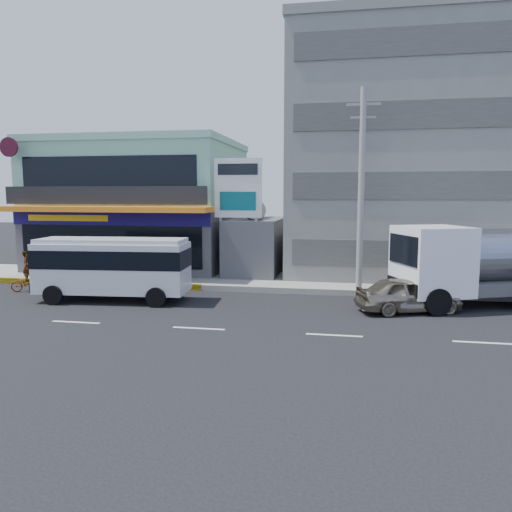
% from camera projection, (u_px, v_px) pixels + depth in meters
% --- Properties ---
extents(ground, '(120.00, 120.00, 0.00)m').
position_uv_depth(ground, '(199.00, 329.00, 18.61)').
color(ground, black).
rests_on(ground, ground).
extents(sidewalk, '(70.00, 5.00, 0.30)m').
position_uv_depth(sidewalk, '(339.00, 284.00, 26.97)').
color(sidewalk, gray).
rests_on(sidewalk, ground).
extents(shop_building, '(12.40, 11.70, 8.00)m').
position_uv_depth(shop_building, '(143.00, 209.00, 33.15)').
color(shop_building, '#404044').
rests_on(shop_building, ground).
extents(concrete_building, '(16.00, 12.00, 14.00)m').
position_uv_depth(concrete_building, '(425.00, 161.00, 30.59)').
color(concrete_building, gray).
rests_on(concrete_building, ground).
extents(gap_structure, '(3.00, 6.00, 3.50)m').
position_uv_depth(gap_structure, '(256.00, 248.00, 30.10)').
color(gap_structure, '#404044').
rests_on(gap_structure, ground).
extents(satellite_dish, '(1.50, 1.50, 0.15)m').
position_uv_depth(satellite_dish, '(253.00, 218.00, 28.90)').
color(satellite_dish, slate).
rests_on(satellite_dish, gap_structure).
extents(billboard, '(2.60, 0.18, 6.90)m').
position_uv_depth(billboard, '(238.00, 195.00, 27.06)').
color(billboard, gray).
rests_on(billboard, ground).
extents(utility_pole_near, '(1.60, 0.30, 10.00)m').
position_uv_depth(utility_pole_near, '(361.00, 190.00, 24.11)').
color(utility_pole_near, '#999993').
rests_on(utility_pole_near, ground).
extents(minibus, '(7.16, 2.90, 2.93)m').
position_uv_depth(minibus, '(113.00, 264.00, 23.19)').
color(minibus, silver).
rests_on(minibus, ground).
extents(sedan, '(4.75, 3.06, 1.50)m').
position_uv_depth(sedan, '(409.00, 295.00, 21.13)').
color(sedan, tan).
rests_on(sedan, ground).
extents(tanker_truck, '(9.43, 5.84, 3.59)m').
position_uv_depth(tanker_truck, '(489.00, 263.00, 22.28)').
color(tanker_truck, white).
rests_on(tanker_truck, ground).
extents(motorcycle_rider, '(1.73, 1.16, 2.10)m').
position_uv_depth(motorcycle_rider, '(28.00, 278.00, 25.56)').
color(motorcycle_rider, '#5D1A0D').
rests_on(motorcycle_rider, ground).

